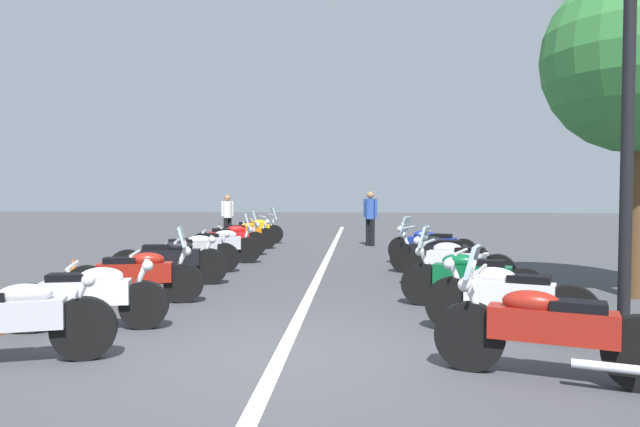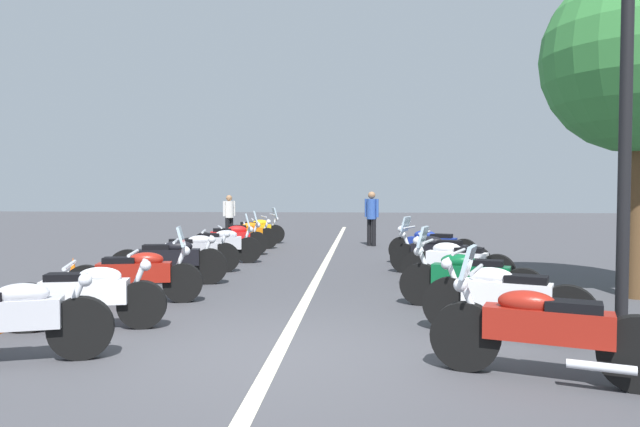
{
  "view_description": "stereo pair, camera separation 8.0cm",
  "coord_description": "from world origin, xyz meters",
  "px_view_note": "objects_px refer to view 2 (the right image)",
  "views": [
    {
      "loc": [
        -5.92,
        -0.84,
        1.75
      ],
      "look_at": [
        6.01,
        0.0,
        1.27
      ],
      "focal_mm": 31.89,
      "sensor_mm": 36.0,
      "label": 1
    },
    {
      "loc": [
        -5.92,
        -0.92,
        1.75
      ],
      "look_at": [
        6.01,
        0.0,
        1.27
      ],
      "focal_mm": 31.89,
      "sensor_mm": 36.0,
      "label": 2
    }
  ],
  "objects_px": {
    "motorcycle_right_row_1": "(505,298)",
    "street_lamp_twin_globe": "(627,49)",
    "bystander_0": "(229,214)",
    "bystander_1": "(372,214)",
    "motorcycle_right_row_3": "(456,263)",
    "motorcycle_right_row_5": "(431,246)",
    "motorcycle_left_row_3": "(170,260)",
    "motorcycle_left_row_7": "(245,234)",
    "motorcycle_left_row_8": "(256,230)",
    "motorcycle_right_row_4": "(438,253)",
    "motorcycle_left_row_4": "(192,252)",
    "motorcycle_left_row_0": "(5,319)",
    "motorcycle_right_row_2": "(468,277)",
    "motorcycle_left_row_5": "(220,244)",
    "traffic_cone_1": "(73,276)",
    "motorcycle_left_row_6": "(232,238)",
    "roadside_tree_0": "(640,58)",
    "motorcycle_left_row_1": "(87,295)",
    "motorcycle_right_row_0": "(543,329)",
    "motorcycle_left_row_2": "(137,274)"
  },
  "relations": [
    {
      "from": "motorcycle_left_row_0",
      "to": "motorcycle_left_row_7",
      "type": "xyz_separation_m",
      "value": [
        11.24,
        -0.08,
        -0.01
      ]
    },
    {
      "from": "motorcycle_right_row_0",
      "to": "traffic_cone_1",
      "type": "bearing_deg",
      "value": -11.39
    },
    {
      "from": "motorcycle_left_row_6",
      "to": "motorcycle_left_row_3",
      "type": "bearing_deg",
      "value": -104.29
    },
    {
      "from": "motorcycle_right_row_4",
      "to": "bystander_0",
      "type": "xyz_separation_m",
      "value": [
        8.06,
        6.33,
        0.47
      ]
    },
    {
      "from": "motorcycle_left_row_3",
      "to": "motorcycle_right_row_4",
      "type": "xyz_separation_m",
      "value": [
        1.62,
        -5.14,
        -0.0
      ]
    },
    {
      "from": "motorcycle_right_row_2",
      "to": "street_lamp_twin_globe",
      "type": "distance_m",
      "value": 3.66
    },
    {
      "from": "motorcycle_left_row_8",
      "to": "motorcycle_right_row_2",
      "type": "height_order",
      "value": "motorcycle_right_row_2"
    },
    {
      "from": "motorcycle_right_row_1",
      "to": "motorcycle_right_row_4",
      "type": "xyz_separation_m",
      "value": [
        5.0,
        0.15,
        -0.0
      ]
    },
    {
      "from": "motorcycle_right_row_3",
      "to": "motorcycle_right_row_5",
      "type": "bearing_deg",
      "value": -65.69
    },
    {
      "from": "motorcycle_left_row_3",
      "to": "traffic_cone_1",
      "type": "bearing_deg",
      "value": -155.52
    },
    {
      "from": "motorcycle_left_row_3",
      "to": "motorcycle_left_row_5",
      "type": "distance_m",
      "value": 3.15
    },
    {
      "from": "motorcycle_left_row_3",
      "to": "motorcycle_left_row_7",
      "type": "relative_size",
      "value": 1.13
    },
    {
      "from": "motorcycle_right_row_4",
      "to": "traffic_cone_1",
      "type": "height_order",
      "value": "motorcycle_right_row_4"
    },
    {
      "from": "motorcycle_left_row_5",
      "to": "street_lamp_twin_globe",
      "type": "xyz_separation_m",
      "value": [
        -6.59,
        -6.47,
        2.92
      ]
    },
    {
      "from": "motorcycle_left_row_2",
      "to": "motorcycle_left_row_3",
      "type": "height_order",
      "value": "motorcycle_left_row_2"
    },
    {
      "from": "motorcycle_left_row_7",
      "to": "motorcycle_right_row_4",
      "type": "height_order",
      "value": "motorcycle_right_row_4"
    },
    {
      "from": "motorcycle_left_row_8",
      "to": "bystander_1",
      "type": "height_order",
      "value": "bystander_1"
    },
    {
      "from": "motorcycle_left_row_0",
      "to": "motorcycle_right_row_4",
      "type": "distance_m",
      "value": 8.28
    },
    {
      "from": "motorcycle_left_row_3",
      "to": "motorcycle_left_row_4",
      "type": "height_order",
      "value": "motorcycle_left_row_3"
    },
    {
      "from": "motorcycle_right_row_1",
      "to": "street_lamp_twin_globe",
      "type": "height_order",
      "value": "street_lamp_twin_globe"
    },
    {
      "from": "motorcycle_left_row_8",
      "to": "bystander_1",
      "type": "xyz_separation_m",
      "value": [
        -0.38,
        -3.79,
        0.56
      ]
    },
    {
      "from": "bystander_0",
      "to": "roadside_tree_0",
      "type": "relative_size",
      "value": 0.29
    },
    {
      "from": "motorcycle_right_row_0",
      "to": "motorcycle_right_row_2",
      "type": "relative_size",
      "value": 1.01
    },
    {
      "from": "motorcycle_left_row_1",
      "to": "motorcycle_left_row_7",
      "type": "bearing_deg",
      "value": 77.77
    },
    {
      "from": "motorcycle_left_row_7",
      "to": "traffic_cone_1",
      "type": "relative_size",
      "value": 3.09
    },
    {
      "from": "motorcycle_right_row_4",
      "to": "bystander_1",
      "type": "distance_m",
      "value": 6.31
    },
    {
      "from": "motorcycle_left_row_2",
      "to": "motorcycle_right_row_0",
      "type": "height_order",
      "value": "motorcycle_right_row_0"
    },
    {
      "from": "motorcycle_left_row_8",
      "to": "motorcycle_right_row_2",
      "type": "relative_size",
      "value": 0.92
    },
    {
      "from": "motorcycle_left_row_2",
      "to": "motorcycle_right_row_3",
      "type": "distance_m",
      "value": 5.48
    },
    {
      "from": "bystander_0",
      "to": "bystander_1",
      "type": "bearing_deg",
      "value": -161.23
    },
    {
      "from": "motorcycle_right_row_4",
      "to": "motorcycle_left_row_4",
      "type": "bearing_deg",
      "value": 26.62
    },
    {
      "from": "motorcycle_left_row_2",
      "to": "motorcycle_right_row_4",
      "type": "height_order",
      "value": "motorcycle_right_row_4"
    },
    {
      "from": "motorcycle_left_row_0",
      "to": "motorcycle_right_row_2",
      "type": "relative_size",
      "value": 1.0
    },
    {
      "from": "motorcycle_left_row_4",
      "to": "motorcycle_left_row_8",
      "type": "bearing_deg",
      "value": 68.66
    },
    {
      "from": "motorcycle_left_row_6",
      "to": "roadside_tree_0",
      "type": "height_order",
      "value": "roadside_tree_0"
    },
    {
      "from": "motorcycle_left_row_8",
      "to": "motorcycle_right_row_2",
      "type": "distance_m",
      "value": 11.16
    },
    {
      "from": "motorcycle_left_row_8",
      "to": "motorcycle_right_row_4",
      "type": "bearing_deg",
      "value": -73.99
    },
    {
      "from": "motorcycle_right_row_5",
      "to": "motorcycle_left_row_5",
      "type": "bearing_deg",
      "value": 22.24
    },
    {
      "from": "motorcycle_left_row_0",
      "to": "bystander_0",
      "type": "relative_size",
      "value": 1.28
    },
    {
      "from": "motorcycle_left_row_5",
      "to": "motorcycle_right_row_4",
      "type": "distance_m",
      "value": 5.22
    },
    {
      "from": "motorcycle_right_row_0",
      "to": "motorcycle_right_row_5",
      "type": "distance_m",
      "value": 8.19
    },
    {
      "from": "motorcycle_left_row_6",
      "to": "motorcycle_left_row_0",
      "type": "bearing_deg",
      "value": -104.11
    },
    {
      "from": "motorcycle_left_row_7",
      "to": "motorcycle_right_row_3",
      "type": "distance_m",
      "value": 8.18
    },
    {
      "from": "motorcycle_left_row_4",
      "to": "motorcycle_right_row_1",
      "type": "distance_m",
      "value": 7.2
    },
    {
      "from": "motorcycle_left_row_7",
      "to": "street_lamp_twin_globe",
      "type": "relative_size",
      "value": 0.38
    },
    {
      "from": "motorcycle_left_row_2",
      "to": "motorcycle_left_row_6",
      "type": "xyz_separation_m",
      "value": [
        6.6,
        0.06,
        0.01
      ]
    },
    {
      "from": "motorcycle_left_row_5",
      "to": "street_lamp_twin_globe",
      "type": "height_order",
      "value": "street_lamp_twin_globe"
    },
    {
      "from": "motorcycle_left_row_0",
      "to": "motorcycle_left_row_3",
      "type": "height_order",
      "value": "motorcycle_left_row_3"
    },
    {
      "from": "motorcycle_left_row_5",
      "to": "motorcycle_left_row_7",
      "type": "bearing_deg",
      "value": 78.38
    },
    {
      "from": "motorcycle_left_row_0",
      "to": "roadside_tree_0",
      "type": "relative_size",
      "value": 0.38
    }
  ]
}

